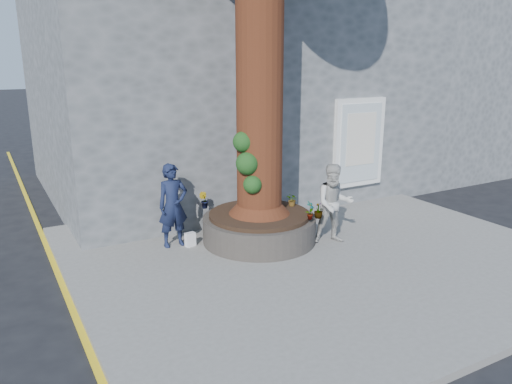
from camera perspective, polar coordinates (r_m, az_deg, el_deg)
ground at (r=8.41m, az=2.38°, el=-11.52°), size 120.00×120.00×0.00m
pavement at (r=9.91m, az=6.81°, el=-6.95°), size 9.00×8.00×0.12m
yellow_line at (r=8.35m, az=-20.17°, el=-12.72°), size 0.10×30.00×0.01m
stone_shop at (r=15.05m, az=-3.81°, el=12.84°), size 10.30×8.30×6.30m
neighbour_shop at (r=19.85m, az=18.05°, el=12.27°), size 6.00×8.00×6.00m
planter at (r=10.21m, az=0.38°, el=-4.04°), size 2.30×2.30×0.60m
man at (r=9.93m, az=-9.47°, el=-1.53°), size 0.62×0.41×1.67m
woman at (r=10.11m, az=8.91°, el=-1.34°), size 0.96×0.87×1.62m
shopping_bag at (r=10.06m, az=-7.52°, el=-5.40°), size 0.22×0.15×0.28m
plant_a at (r=9.71m, az=6.22°, el=-2.10°), size 0.24×0.21×0.37m
plant_b at (r=10.44m, az=-5.99°, el=-0.93°), size 0.26×0.26×0.34m
plant_c at (r=9.83m, az=7.15°, el=-2.08°), size 0.24×0.24×0.32m
plant_d at (r=10.56m, az=4.20°, el=-0.89°), size 0.28×0.30×0.28m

